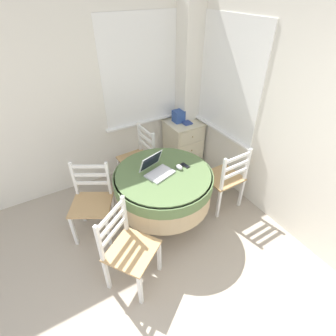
{
  "coord_description": "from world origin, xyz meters",
  "views": [
    {
      "loc": [
        -0.22,
        -0.33,
        2.51
      ],
      "look_at": [
        1.05,
        1.83,
        0.69
      ],
      "focal_mm": 28.0,
      "sensor_mm": 36.0,
      "label": 1
    }
  ],
  "objects_px": {
    "round_dining_table": "(163,185)",
    "book_on_cabinet": "(186,122)",
    "dining_chair_near_right_window": "(225,179)",
    "dining_chair_near_back_window": "(139,159)",
    "dining_chair_left_flank": "(92,202)",
    "storage_box": "(179,116)",
    "laptop": "(157,169)",
    "cell_phone": "(185,165)",
    "computer_mouse": "(179,167)",
    "corner_cabinet": "(183,143)",
    "dining_chair_camera_near": "(128,249)"
  },
  "relations": [
    {
      "from": "computer_mouse",
      "to": "book_on_cabinet",
      "type": "bearing_deg",
      "value": 52.84
    },
    {
      "from": "laptop",
      "to": "dining_chair_near_right_window",
      "type": "xyz_separation_m",
      "value": [
        0.88,
        -0.18,
        -0.36
      ]
    },
    {
      "from": "computer_mouse",
      "to": "book_on_cabinet",
      "type": "distance_m",
      "value": 1.24
    },
    {
      "from": "computer_mouse",
      "to": "dining_chair_near_back_window",
      "type": "xyz_separation_m",
      "value": [
        -0.12,
        0.85,
        -0.34
      ]
    },
    {
      "from": "corner_cabinet",
      "to": "dining_chair_camera_near",
      "type": "bearing_deg",
      "value": -137.02
    },
    {
      "from": "computer_mouse",
      "to": "storage_box",
      "type": "bearing_deg",
      "value": 57.95
    },
    {
      "from": "computer_mouse",
      "to": "round_dining_table",
      "type": "bearing_deg",
      "value": 173.68
    },
    {
      "from": "dining_chair_left_flank",
      "to": "book_on_cabinet",
      "type": "distance_m",
      "value": 1.85
    },
    {
      "from": "dining_chair_camera_near",
      "to": "storage_box",
      "type": "relative_size",
      "value": 5.11
    },
    {
      "from": "cell_phone",
      "to": "storage_box",
      "type": "bearing_deg",
      "value": 61.08
    },
    {
      "from": "dining_chair_near_right_window",
      "to": "storage_box",
      "type": "relative_size",
      "value": 5.11
    },
    {
      "from": "laptop",
      "to": "computer_mouse",
      "type": "distance_m",
      "value": 0.26
    },
    {
      "from": "round_dining_table",
      "to": "dining_chair_near_back_window",
      "type": "distance_m",
      "value": 0.85
    },
    {
      "from": "computer_mouse",
      "to": "dining_chair_near_right_window",
      "type": "distance_m",
      "value": 0.72
    },
    {
      "from": "dining_chair_camera_near",
      "to": "laptop",
      "type": "bearing_deg",
      "value": 41.25
    },
    {
      "from": "round_dining_table",
      "to": "dining_chair_camera_near",
      "type": "height_order",
      "value": "dining_chair_camera_near"
    },
    {
      "from": "round_dining_table",
      "to": "computer_mouse",
      "type": "distance_m",
      "value": 0.28
    },
    {
      "from": "storage_box",
      "to": "dining_chair_left_flank",
      "type": "bearing_deg",
      "value": -155.27
    },
    {
      "from": "dining_chair_near_back_window",
      "to": "dining_chair_left_flank",
      "type": "bearing_deg",
      "value": -147.89
    },
    {
      "from": "cell_phone",
      "to": "book_on_cabinet",
      "type": "bearing_deg",
      "value": 55.81
    },
    {
      "from": "round_dining_table",
      "to": "dining_chair_camera_near",
      "type": "distance_m",
      "value": 0.84
    },
    {
      "from": "round_dining_table",
      "to": "book_on_cabinet",
      "type": "xyz_separation_m",
      "value": [
        0.95,
        0.97,
        0.15
      ]
    },
    {
      "from": "dining_chair_near_right_window",
      "to": "dining_chair_left_flank",
      "type": "height_order",
      "value": "same"
    },
    {
      "from": "dining_chair_near_right_window",
      "to": "book_on_cabinet",
      "type": "relative_size",
      "value": 4.61
    },
    {
      "from": "laptop",
      "to": "cell_phone",
      "type": "xyz_separation_m",
      "value": [
        0.34,
        -0.05,
        -0.04
      ]
    },
    {
      "from": "cell_phone",
      "to": "corner_cabinet",
      "type": "relative_size",
      "value": 0.17
    },
    {
      "from": "dining_chair_camera_near",
      "to": "storage_box",
      "type": "xyz_separation_m",
      "value": [
        1.54,
        1.55,
        0.37
      ]
    },
    {
      "from": "dining_chair_left_flank",
      "to": "book_on_cabinet",
      "type": "xyz_separation_m",
      "value": [
        1.71,
        0.66,
        0.29
      ]
    },
    {
      "from": "dining_chair_near_right_window",
      "to": "dining_chair_camera_near",
      "type": "height_order",
      "value": "same"
    },
    {
      "from": "dining_chair_near_back_window",
      "to": "storage_box",
      "type": "distance_m",
      "value": 0.91
    },
    {
      "from": "dining_chair_near_back_window",
      "to": "dining_chair_left_flank",
      "type": "xyz_separation_m",
      "value": [
        -0.83,
        -0.52,
        0.0
      ]
    },
    {
      "from": "computer_mouse",
      "to": "corner_cabinet",
      "type": "relative_size",
      "value": 0.13
    },
    {
      "from": "dining_chair_near_back_window",
      "to": "corner_cabinet",
      "type": "distance_m",
      "value": 0.88
    },
    {
      "from": "cell_phone",
      "to": "dining_chair_left_flank",
      "type": "height_order",
      "value": "dining_chair_left_flank"
    },
    {
      "from": "round_dining_table",
      "to": "dining_chair_near_right_window",
      "type": "relative_size",
      "value": 1.24
    },
    {
      "from": "dining_chair_camera_near",
      "to": "computer_mouse",
      "type": "bearing_deg",
      "value": 28.55
    },
    {
      "from": "laptop",
      "to": "dining_chair_near_back_window",
      "type": "xyz_separation_m",
      "value": [
        0.13,
        0.79,
        -0.36
      ]
    },
    {
      "from": "round_dining_table",
      "to": "dining_chair_left_flank",
      "type": "distance_m",
      "value": 0.83
    },
    {
      "from": "round_dining_table",
      "to": "dining_chair_left_flank",
      "type": "bearing_deg",
      "value": 157.99
    },
    {
      "from": "cell_phone",
      "to": "dining_chair_near_back_window",
      "type": "bearing_deg",
      "value": 104.21
    },
    {
      "from": "dining_chair_near_right_window",
      "to": "cell_phone",
      "type": "bearing_deg",
      "value": 166.5
    },
    {
      "from": "round_dining_table",
      "to": "corner_cabinet",
      "type": "height_order",
      "value": "round_dining_table"
    },
    {
      "from": "dining_chair_left_flank",
      "to": "storage_box",
      "type": "relative_size",
      "value": 5.11
    },
    {
      "from": "computer_mouse",
      "to": "dining_chair_near_right_window",
      "type": "height_order",
      "value": "dining_chair_near_right_window"
    },
    {
      "from": "round_dining_table",
      "to": "book_on_cabinet",
      "type": "height_order",
      "value": "round_dining_table"
    },
    {
      "from": "computer_mouse",
      "to": "cell_phone",
      "type": "height_order",
      "value": "computer_mouse"
    },
    {
      "from": "book_on_cabinet",
      "to": "laptop",
      "type": "bearing_deg",
      "value": -137.3
    },
    {
      "from": "round_dining_table",
      "to": "corner_cabinet",
      "type": "distance_m",
      "value": 1.38
    },
    {
      "from": "laptop",
      "to": "dining_chair_near_back_window",
      "type": "height_order",
      "value": "laptop"
    },
    {
      "from": "dining_chair_near_back_window",
      "to": "dining_chair_near_right_window",
      "type": "relative_size",
      "value": 1.0
    }
  ]
}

